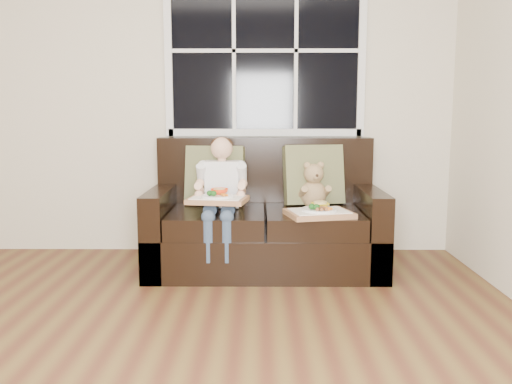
{
  "coord_description": "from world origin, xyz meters",
  "views": [
    {
      "loc": [
        0.68,
        -2.0,
        1.16
      ],
      "look_at": [
        0.64,
        1.85,
        0.59
      ],
      "focal_mm": 38.0,
      "sensor_mm": 36.0,
      "label": 1
    }
  ],
  "objects_px": {
    "teddy_bear": "(313,188)",
    "child": "(221,185)",
    "tray_left": "(218,198)",
    "tray_right": "(319,212)",
    "loveseat": "(265,226)"
  },
  "relations": [
    {
      "from": "teddy_bear",
      "to": "child",
      "type": "bearing_deg",
      "value": -176.73
    },
    {
      "from": "teddy_bear",
      "to": "tray_left",
      "type": "relative_size",
      "value": 0.81
    },
    {
      "from": "tray_left",
      "to": "tray_right",
      "type": "distance_m",
      "value": 0.71
    },
    {
      "from": "loveseat",
      "to": "tray_right",
      "type": "relative_size",
      "value": 3.43
    },
    {
      "from": "child",
      "to": "tray_right",
      "type": "relative_size",
      "value": 1.65
    },
    {
      "from": "loveseat",
      "to": "tray_left",
      "type": "bearing_deg",
      "value": -134.89
    },
    {
      "from": "child",
      "to": "tray_right",
      "type": "distance_m",
      "value": 0.74
    },
    {
      "from": "loveseat",
      "to": "child",
      "type": "bearing_deg",
      "value": -160.03
    },
    {
      "from": "tray_left",
      "to": "tray_right",
      "type": "xyz_separation_m",
      "value": [
        0.7,
        -0.02,
        -0.09
      ]
    },
    {
      "from": "child",
      "to": "loveseat",
      "type": "bearing_deg",
      "value": 19.97
    },
    {
      "from": "child",
      "to": "tray_left",
      "type": "xyz_separation_m",
      "value": [
        -0.01,
        -0.21,
        -0.06
      ]
    },
    {
      "from": "child",
      "to": "tray_left",
      "type": "relative_size",
      "value": 1.87
    },
    {
      "from": "tray_left",
      "to": "teddy_bear",
      "type": "bearing_deg",
      "value": 38.17
    },
    {
      "from": "loveseat",
      "to": "tray_left",
      "type": "relative_size",
      "value": 3.89
    },
    {
      "from": "tray_right",
      "to": "child",
      "type": "bearing_deg",
      "value": 147.4
    }
  ]
}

